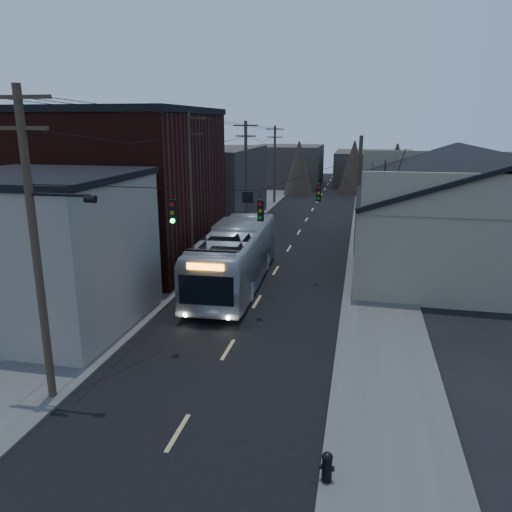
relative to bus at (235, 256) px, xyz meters
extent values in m
plane|color=black|center=(1.83, -16.44, -1.80)|extent=(160.00, 160.00, 0.00)
cube|color=black|center=(1.83, 13.56, -1.79)|extent=(9.00, 110.00, 0.02)
cube|color=#474744|center=(-4.67, 13.56, -1.74)|extent=(4.00, 110.00, 0.12)
cube|color=#474744|center=(8.33, 13.56, -1.74)|extent=(4.00, 110.00, 0.12)
cube|color=gray|center=(-7.17, -7.44, 1.70)|extent=(8.00, 8.00, 7.00)
cube|color=black|center=(-8.17, 3.56, 3.20)|extent=(10.00, 12.00, 10.00)
cube|color=#38342D|center=(-7.67, 19.56, 1.70)|extent=(9.00, 14.00, 7.00)
cube|color=#7D745B|center=(14.83, 8.56, 0.70)|extent=(16.00, 20.00, 5.00)
cube|color=black|center=(10.83, 8.56, 4.50)|extent=(8.16, 20.60, 2.86)
cube|color=#38342D|center=(-4.17, 48.56, 1.20)|extent=(10.00, 12.00, 6.00)
cube|color=#38342D|center=(8.83, 53.56, 0.70)|extent=(12.00, 14.00, 5.00)
cone|color=black|center=(8.33, 3.56, 1.80)|extent=(0.40, 0.40, 7.20)
cylinder|color=#382B1E|center=(-3.17, -13.44, 3.45)|extent=(0.28, 0.28, 10.50)
cube|color=#382B1E|center=(-3.17, -13.44, 8.30)|extent=(2.20, 0.12, 0.12)
cylinder|color=#382B1E|center=(-3.17, 1.56, 3.20)|extent=(0.28, 0.28, 10.00)
cube|color=#382B1E|center=(-3.17, 1.56, 7.80)|extent=(2.20, 0.12, 0.12)
cylinder|color=#382B1E|center=(-3.17, 16.56, 2.95)|extent=(0.28, 0.28, 9.50)
cube|color=#382B1E|center=(-3.17, 16.56, 7.30)|extent=(2.20, 0.12, 0.12)
cylinder|color=#382B1E|center=(-3.17, 31.56, 2.70)|extent=(0.28, 0.28, 9.00)
cube|color=#382B1E|center=(-3.17, 31.56, 6.80)|extent=(2.20, 0.12, 0.12)
cylinder|color=#382B1E|center=(6.83, 8.56, 2.45)|extent=(0.28, 0.28, 8.50)
cube|color=black|center=(-0.17, -8.94, 4.15)|extent=(0.28, 0.20, 1.00)
cube|color=black|center=(2.43, -4.44, 3.55)|extent=(0.28, 0.20, 1.00)
cube|color=black|center=(4.63, 1.56, 3.65)|extent=(0.28, 0.20, 1.00)
imported|color=#A5ABB1|center=(0.00, 0.00, 0.00)|extent=(3.53, 13.02, 3.60)
imported|color=#B8BCC0|center=(-2.12, 12.51, -1.03)|extent=(2.11, 4.79, 1.53)
cylinder|color=black|center=(6.53, -15.78, -1.34)|extent=(0.27, 0.27, 0.68)
sphere|color=black|center=(6.53, -15.78, -0.96)|extent=(0.30, 0.30, 0.30)
cylinder|color=black|center=(6.53, -15.78, -1.28)|extent=(0.41, 0.18, 0.14)
camera|label=1|loc=(7.03, -27.22, 7.57)|focal=35.00mm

